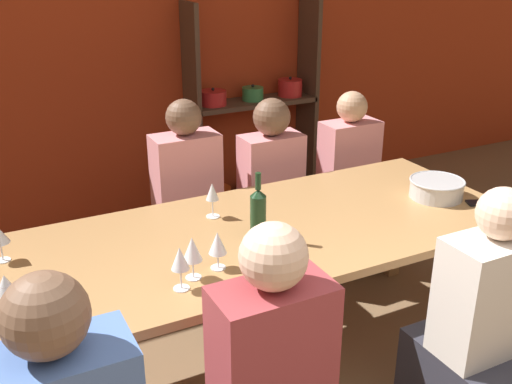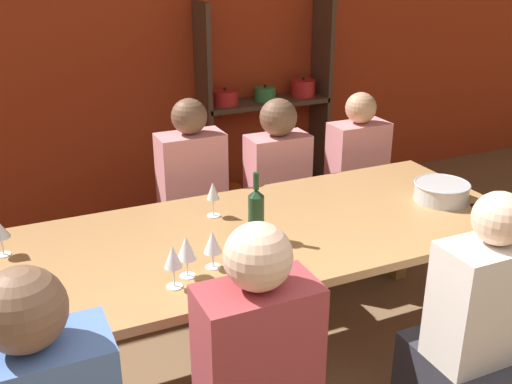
% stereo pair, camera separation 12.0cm
% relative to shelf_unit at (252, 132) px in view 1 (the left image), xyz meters
% --- Properties ---
extents(wall_back_red, '(8.80, 0.06, 2.70)m').
position_rel_shelf_unit_xyz_m(wall_back_red, '(-0.98, 0.20, 0.77)').
color(wall_back_red, '#B23819').
rests_on(wall_back_red, ground_plane).
extents(shelf_unit, '(1.06, 0.30, 1.61)m').
position_rel_shelf_unit_xyz_m(shelf_unit, '(0.00, 0.00, 0.00)').
color(shelf_unit, '#4C3828').
rests_on(shelf_unit, ground_plane).
extents(dining_table, '(2.45, 1.02, 0.75)m').
position_rel_shelf_unit_xyz_m(dining_table, '(-0.91, -1.95, 0.10)').
color(dining_table, '#AD7F4C').
rests_on(dining_table, ground_plane).
extents(mixing_bowl, '(0.28, 0.28, 0.10)m').
position_rel_shelf_unit_xyz_m(mixing_bowl, '(0.06, -2.02, 0.23)').
color(mixing_bowl, '#B7BABC').
rests_on(mixing_bowl, dining_table).
extents(wine_bottle_green, '(0.07, 0.07, 0.31)m').
position_rel_shelf_unit_xyz_m(wine_bottle_green, '(-0.99, -2.02, 0.30)').
color(wine_bottle_green, '#19381E').
rests_on(wine_bottle_green, dining_table).
extents(wine_glass_empty_a, '(0.07, 0.07, 0.18)m').
position_rel_shelf_unit_xyz_m(wine_glass_empty_a, '(-1.44, -2.27, 0.30)').
color(wine_glass_empty_a, white).
rests_on(wine_glass_empty_a, dining_table).
extents(wine_glass_red_a, '(0.07, 0.07, 0.16)m').
position_rel_shelf_unit_xyz_m(wine_glass_red_a, '(-1.25, -2.19, 0.28)').
color(wine_glass_red_a, white).
rests_on(wine_glass_red_a, dining_table).
extents(wine_glass_red_b, '(0.07, 0.07, 0.17)m').
position_rel_shelf_unit_xyz_m(wine_glass_red_b, '(-1.07, -1.71, 0.30)').
color(wine_glass_red_b, white).
rests_on(wine_glass_red_b, dining_table).
extents(wine_glass_red_c, '(0.08, 0.08, 0.16)m').
position_rel_shelf_unit_xyz_m(wine_glass_red_c, '(-2.04, -2.16, 0.30)').
color(wine_glass_red_c, white).
rests_on(wine_glass_red_c, dining_table).
extents(wine_glass_empty_b, '(0.08, 0.08, 0.18)m').
position_rel_shelf_unit_xyz_m(wine_glass_empty_b, '(-1.37, -2.21, 0.30)').
color(wine_glass_empty_b, white).
rests_on(wine_glass_empty_b, dining_table).
extents(cell_phone, '(0.17, 0.12, 0.01)m').
position_rel_shelf_unit_xyz_m(cell_phone, '(0.21, -2.19, 0.18)').
color(cell_phone, black).
rests_on(cell_phone, dining_table).
extents(person_far_a, '(0.37, 0.47, 1.15)m').
position_rel_shelf_unit_xyz_m(person_far_a, '(-0.44, -1.15, -0.15)').
color(person_far_a, '#2D2D38').
rests_on(person_far_a, ground_plane).
extents(person_near_b, '(0.40, 0.50, 1.17)m').
position_rel_shelf_unit_xyz_m(person_near_b, '(-0.38, -2.80, -0.15)').
color(person_near_b, '#2D2D38').
rests_on(person_near_b, ground_plane).
extents(person_far_b, '(0.37, 0.47, 1.20)m').
position_rel_shelf_unit_xyz_m(person_far_b, '(-0.99, -1.14, -0.13)').
color(person_far_b, '#2D2D38').
rests_on(person_far_b, ground_plane).
extents(person_far_c, '(0.37, 0.46, 1.13)m').
position_rel_shelf_unit_xyz_m(person_far_c, '(0.13, -1.15, -0.16)').
color(person_far_c, '#2D2D38').
rests_on(person_far_c, ground_plane).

